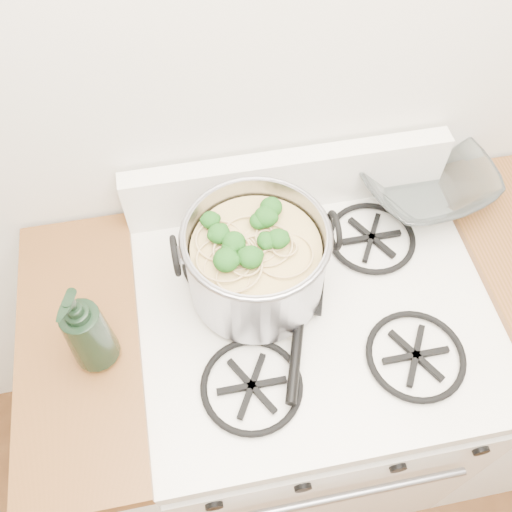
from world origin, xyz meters
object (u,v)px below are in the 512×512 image
object	(u,v)px
gas_range	(302,387)
spatula	(303,289)
glass_bowl	(420,183)
stock_pot	(256,262)
bottle	(85,329)

from	to	relation	value
gas_range	spatula	world-z (taller)	spatula
gas_range	glass_bowl	distance (m)	0.66
gas_range	glass_bowl	size ratio (longest dim) A/B	7.34
gas_range	glass_bowl	xyz separation A→B (m)	(0.32, 0.27, 0.50)
spatula	glass_bowl	xyz separation A→B (m)	(0.35, 0.23, 0.00)
gas_range	glass_bowl	bearing A→B (deg)	39.63
gas_range	spatula	xyz separation A→B (m)	(-0.02, 0.04, 0.50)
spatula	glass_bowl	distance (m)	0.42
gas_range	stock_pot	world-z (taller)	stock_pot
glass_bowl	stock_pot	bearing A→B (deg)	-156.15
stock_pot	spatula	bearing A→B (deg)	-20.07
gas_range	bottle	xyz separation A→B (m)	(-0.46, -0.03, 0.60)
glass_bowl	bottle	world-z (taller)	bottle
stock_pot	glass_bowl	bearing A→B (deg)	23.85
glass_bowl	bottle	distance (m)	0.84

